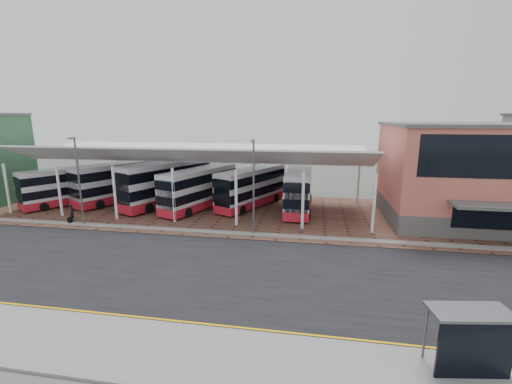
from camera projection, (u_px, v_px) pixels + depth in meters
The scene contains 20 objects.
ground at pixel (209, 264), 23.35m from camera, with size 140.00×140.00×0.00m, color #4D4F49.
road at pixel (204, 270), 22.38m from camera, with size 120.00×14.00×0.02m, color black.
forecourt at pixel (265, 213), 35.52m from camera, with size 72.00×16.00×0.06m, color brown.
sidewalk at pixel (146, 350), 14.67m from camera, with size 120.00×4.00×0.14m, color slate.
north_kerb at pixel (231, 233), 29.30m from camera, with size 120.00×0.80×0.14m, color slate.
yellow_line_near at pixel (165, 324), 16.61m from camera, with size 120.00×0.12×0.01m, color #F8B703.
yellow_line_far at pixel (168, 320), 16.89m from camera, with size 120.00×0.12×0.01m, color #F8B703.
canopy at pixel (192, 155), 36.48m from camera, with size 37.00×11.63×7.07m.
terminal at pixel (489, 173), 31.94m from camera, with size 18.40×14.40×9.25m.
lamp_west at pixel (79, 179), 30.74m from camera, with size 0.16×0.90×8.07m.
lamp_east at pixel (254, 185), 28.10m from camera, with size 0.16×0.90×8.07m.
bus_0 at pixel (70, 186), 38.75m from camera, with size 7.21×9.73×4.12m.
bus_1 at pixel (121, 182), 39.89m from camera, with size 7.25×10.96×4.54m.
bus_2 at pixel (167, 183), 38.53m from camera, with size 7.25×11.91×4.87m.
bus_3 at pixel (200, 189), 36.88m from camera, with size 5.92×10.69×4.33m.
bus_4 at pixel (252, 188), 37.68m from camera, with size 6.49×10.27×4.22m.
bus_5 at pixel (299, 189), 36.37m from camera, with size 2.69×10.64×4.38m.
pedestrian at pixel (72, 213), 32.55m from camera, with size 0.61×0.40×1.66m, color black.
suitcase at pixel (70, 220), 31.91m from camera, with size 0.35×0.25×0.59m, color black.
bus_shelter at pixel (479, 337), 12.98m from camera, with size 3.26×1.87×2.48m.
Camera 1 is at (6.84, -20.86, 9.88)m, focal length 24.00 mm.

